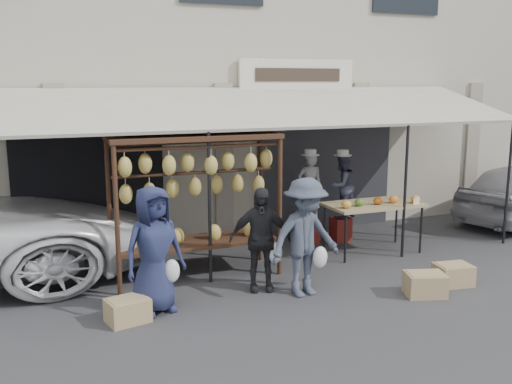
{
  "coord_description": "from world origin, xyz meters",
  "views": [
    {
      "loc": [
        -3.41,
        -6.83,
        3.01
      ],
      "look_at": [
        -0.15,
        1.4,
        1.3
      ],
      "focal_mm": 40.0,
      "sensor_mm": 36.0,
      "label": 1
    }
  ],
  "objects_px": {
    "customer_left": "(154,250)",
    "crate_near_b": "(453,275)",
    "vendor_left": "(310,187)",
    "vendor_right": "(342,186)",
    "customer_right": "(305,237)",
    "banana_rack": "(196,178)",
    "produce_table": "(374,205)",
    "crate_far": "(128,310)",
    "customer_mid": "(260,239)",
    "crate_near_a": "(425,284)"
  },
  "relations": [
    {
      "from": "vendor_left",
      "to": "customer_mid",
      "type": "distance_m",
      "value": 2.69
    },
    {
      "from": "banana_rack",
      "to": "vendor_right",
      "type": "xyz_separation_m",
      "value": [
        3.13,
        0.99,
        -0.49
      ]
    },
    {
      "from": "customer_left",
      "to": "customer_mid",
      "type": "xyz_separation_m",
      "value": [
        1.6,
        0.24,
        -0.08
      ]
    },
    {
      "from": "produce_table",
      "to": "crate_near_a",
      "type": "relative_size",
      "value": 3.13
    },
    {
      "from": "crate_near_a",
      "to": "vendor_left",
      "type": "bearing_deg",
      "value": 95.85
    },
    {
      "from": "crate_near_a",
      "to": "customer_mid",
      "type": "bearing_deg",
      "value": 152.72
    },
    {
      "from": "customer_left",
      "to": "customer_mid",
      "type": "height_order",
      "value": "customer_left"
    },
    {
      "from": "vendor_left",
      "to": "vendor_right",
      "type": "relative_size",
      "value": 1.03
    },
    {
      "from": "vendor_right",
      "to": "crate_far",
      "type": "bearing_deg",
      "value": 9.99
    },
    {
      "from": "crate_near_a",
      "to": "crate_far",
      "type": "height_order",
      "value": "crate_near_a"
    },
    {
      "from": "produce_table",
      "to": "crate_near_a",
      "type": "height_order",
      "value": "produce_table"
    },
    {
      "from": "customer_mid",
      "to": "crate_near_a",
      "type": "height_order",
      "value": "customer_mid"
    },
    {
      "from": "customer_left",
      "to": "customer_mid",
      "type": "relative_size",
      "value": 1.11
    },
    {
      "from": "crate_near_b",
      "to": "crate_far",
      "type": "distance_m",
      "value": 4.8
    },
    {
      "from": "produce_table",
      "to": "banana_rack",
      "type": "bearing_deg",
      "value": -178.23
    },
    {
      "from": "produce_table",
      "to": "crate_near_a",
      "type": "distance_m",
      "value": 2.24
    },
    {
      "from": "customer_mid",
      "to": "crate_near_b",
      "type": "distance_m",
      "value": 2.98
    },
    {
      "from": "produce_table",
      "to": "crate_near_b",
      "type": "distance_m",
      "value": 2.01
    },
    {
      "from": "produce_table",
      "to": "customer_mid",
      "type": "height_order",
      "value": "customer_mid"
    },
    {
      "from": "banana_rack",
      "to": "crate_near_a",
      "type": "distance_m",
      "value": 3.71
    },
    {
      "from": "produce_table",
      "to": "customer_mid",
      "type": "bearing_deg",
      "value": -159.13
    },
    {
      "from": "crate_far",
      "to": "produce_table",
      "type": "bearing_deg",
      "value": 17.41
    },
    {
      "from": "vendor_left",
      "to": "crate_near_a",
      "type": "bearing_deg",
      "value": 110.07
    },
    {
      "from": "customer_left",
      "to": "crate_near_b",
      "type": "xyz_separation_m",
      "value": [
        4.39,
        -0.64,
        -0.69
      ]
    },
    {
      "from": "banana_rack",
      "to": "crate_far",
      "type": "xyz_separation_m",
      "value": [
        -1.3,
        -1.33,
        -1.41
      ]
    },
    {
      "from": "vendor_left",
      "to": "vendor_right",
      "type": "bearing_deg",
      "value": -175.03
    },
    {
      "from": "vendor_right",
      "to": "customer_right",
      "type": "bearing_deg",
      "value": 32.55
    },
    {
      "from": "banana_rack",
      "to": "customer_left",
      "type": "height_order",
      "value": "banana_rack"
    },
    {
      "from": "customer_left",
      "to": "crate_far",
      "type": "relative_size",
      "value": 3.33
    },
    {
      "from": "customer_left",
      "to": "vendor_right",
      "type": "bearing_deg",
      "value": 11.31
    },
    {
      "from": "banana_rack",
      "to": "vendor_left",
      "type": "height_order",
      "value": "banana_rack"
    },
    {
      "from": "customer_right",
      "to": "crate_far",
      "type": "relative_size",
      "value": 3.33
    },
    {
      "from": "vendor_right",
      "to": "customer_right",
      "type": "relative_size",
      "value": 0.72
    },
    {
      "from": "crate_near_b",
      "to": "customer_right",
      "type": "bearing_deg",
      "value": 168.57
    },
    {
      "from": "vendor_right",
      "to": "customer_left",
      "type": "relative_size",
      "value": 0.72
    },
    {
      "from": "banana_rack",
      "to": "crate_near_a",
      "type": "height_order",
      "value": "banana_rack"
    },
    {
      "from": "produce_table",
      "to": "vendor_right",
      "type": "xyz_separation_m",
      "value": [
        -0.16,
        0.88,
        0.21
      ]
    },
    {
      "from": "banana_rack",
      "to": "customer_left",
      "type": "xyz_separation_m",
      "value": [
        -0.9,
        -1.12,
        -0.72
      ]
    },
    {
      "from": "vendor_left",
      "to": "customer_left",
      "type": "xyz_separation_m",
      "value": [
        -3.4,
        -2.21,
        -0.23
      ]
    },
    {
      "from": "vendor_left",
      "to": "crate_far",
      "type": "xyz_separation_m",
      "value": [
        -3.8,
        -2.42,
        -0.93
      ]
    },
    {
      "from": "banana_rack",
      "to": "customer_mid",
      "type": "distance_m",
      "value": 1.38
    },
    {
      "from": "produce_table",
      "to": "customer_mid",
      "type": "xyz_separation_m",
      "value": [
        -2.58,
        -0.98,
        -0.1
      ]
    },
    {
      "from": "banana_rack",
      "to": "crate_near_a",
      "type": "bearing_deg",
      "value": -34.98
    },
    {
      "from": "banana_rack",
      "to": "produce_table",
      "type": "xyz_separation_m",
      "value": [
        3.28,
        0.1,
        -0.7
      ]
    },
    {
      "from": "produce_table",
      "to": "crate_far",
      "type": "distance_m",
      "value": 4.85
    },
    {
      "from": "produce_table",
      "to": "vendor_left",
      "type": "relative_size",
      "value": 1.35
    },
    {
      "from": "banana_rack",
      "to": "crate_near_a",
      "type": "relative_size",
      "value": 4.78
    },
    {
      "from": "customer_left",
      "to": "crate_near_b",
      "type": "distance_m",
      "value": 4.49
    },
    {
      "from": "customer_mid",
      "to": "customer_right",
      "type": "bearing_deg",
      "value": -24.41
    },
    {
      "from": "crate_far",
      "to": "customer_left",
      "type": "bearing_deg",
      "value": 27.95
    }
  ]
}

